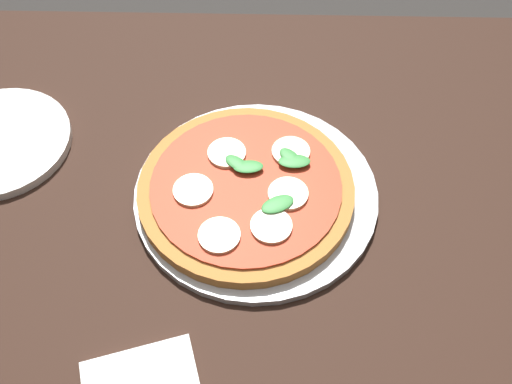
{
  "coord_description": "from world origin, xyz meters",
  "views": [
    {
      "loc": [
        -0.07,
        0.5,
        1.38
      ],
      "look_at": [
        -0.06,
        0.01,
        0.72
      ],
      "focal_mm": 41.21,
      "sensor_mm": 36.0,
      "label": 1
    }
  ],
  "objects": [
    {
      "name": "ground_plane",
      "position": [
        0.0,
        0.0,
        0.0
      ],
      "size": [
        6.0,
        6.0,
        0.0
      ],
      "primitive_type": "plane",
      "color": "#2D2B28"
    },
    {
      "name": "serving_tray",
      "position": [
        -0.06,
        0.01,
        0.72
      ],
      "size": [
        0.34,
        0.34,
        0.01
      ],
      "primitive_type": "cylinder",
      "color": "silver",
      "rests_on": "dining_table"
    },
    {
      "name": "dining_table",
      "position": [
        0.0,
        0.0,
        0.61
      ],
      "size": [
        1.26,
        0.82,
        0.71
      ],
      "color": "black",
      "rests_on": "ground_plane"
    },
    {
      "name": "pizza",
      "position": [
        -0.04,
        0.01,
        0.74
      ],
      "size": [
        0.3,
        0.3,
        0.03
      ],
      "color": "#B27033",
      "rests_on": "serving_tray"
    }
  ]
}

